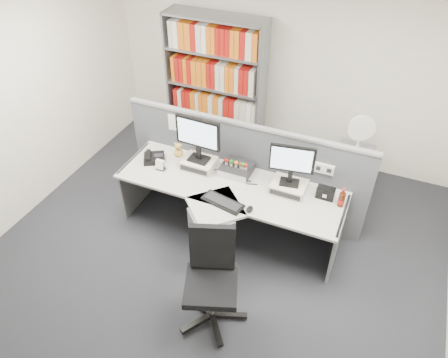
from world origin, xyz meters
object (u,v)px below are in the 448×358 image
at_px(monitor_right, 292,162).
at_px(shelving_unit, 216,88).
at_px(desktop_pc, 236,169).
at_px(cola_bottle, 342,199).
at_px(office_chair, 212,276).
at_px(speaker, 326,193).
at_px(filing_cabinet, 350,176).
at_px(desk_fan, 361,130).
at_px(mouse, 250,209).
at_px(keyboard, 223,202).
at_px(desk_calendar, 160,165).
at_px(desk, 222,214).
at_px(monitor_left, 198,136).
at_px(desk_phone, 154,158).

height_order(monitor_right, shelving_unit, shelving_unit).
xyz_separation_m(monitor_right, desktop_pc, (-0.65, 0.07, -0.35)).
bearing_deg(cola_bottle, office_chair, -126.21).
bearing_deg(speaker, filing_cabinet, 80.55).
xyz_separation_m(desktop_pc, filing_cabinet, (1.21, 0.95, -0.42)).
bearing_deg(desk_fan, mouse, -119.40).
bearing_deg(cola_bottle, filing_cabinet, 90.98).
bearing_deg(desk_fan, keyboard, -127.36).
height_order(desktop_pc, desk_calendar, desk_calendar).
bearing_deg(monitor_right, filing_cabinet, 61.04).
bearing_deg(desk_fan, desktop_pc, -141.98).
bearing_deg(speaker, desktop_pc, 178.47).
distance_m(monitor_right, mouse, 0.67).
bearing_deg(office_chair, desk, 107.61).
relative_size(monitor_left, desktop_pc, 1.56).
bearing_deg(monitor_left, shelving_unit, 106.64).
bearing_deg(keyboard, desk, 117.30).
bearing_deg(filing_cabinet, shelving_unit, 167.93).
relative_size(mouse, desk_fan, 0.19).
bearing_deg(cola_bottle, desktop_pc, 175.60).
relative_size(mouse, filing_cabinet, 0.15).
relative_size(monitor_left, monitor_right, 1.13).
distance_m(desk, office_chair, 0.96).
xyz_separation_m(desk, desk_calendar, (-0.86, 0.16, 0.32)).
bearing_deg(keyboard, desk_calendar, 164.00).
distance_m(desktop_pc, keyboard, 0.56).
xyz_separation_m(mouse, office_chair, (-0.07, -0.82, -0.19)).
height_order(desk, cola_bottle, cola_bottle).
xyz_separation_m(speaker, cola_bottle, (0.18, -0.07, 0.02)).
relative_size(speaker, cola_bottle, 0.83).
distance_m(speaker, cola_bottle, 0.19).
bearing_deg(desk_phone, speaker, 4.09).
relative_size(mouse, speaker, 0.53).
distance_m(desk, shelving_unit, 2.12).
bearing_deg(monitor_left, desktop_pc, 8.53).
xyz_separation_m(desk, desk_phone, (-1.02, 0.28, 0.30)).
relative_size(desk_calendar, shelving_unit, 0.07).
bearing_deg(monitor_left, desk_phone, -169.05).
relative_size(keyboard, desk_phone, 1.56).
height_order(monitor_left, filing_cabinet, monitor_left).
distance_m(monitor_left, office_chair, 1.61).
distance_m(desk_phone, cola_bottle, 2.24).
height_order(speaker, desk_fan, desk_fan).
height_order(monitor_left, mouse, monitor_left).
bearing_deg(filing_cabinet, office_chair, -111.50).
height_order(monitor_right, filing_cabinet, monitor_right).
bearing_deg(desktop_pc, desk_calendar, -160.86).
xyz_separation_m(desk_calendar, shelving_unit, (-0.04, 1.69, 0.20)).
bearing_deg(desktop_pc, mouse, -55.87).
xyz_separation_m(keyboard, mouse, (0.30, 0.01, 0.00)).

